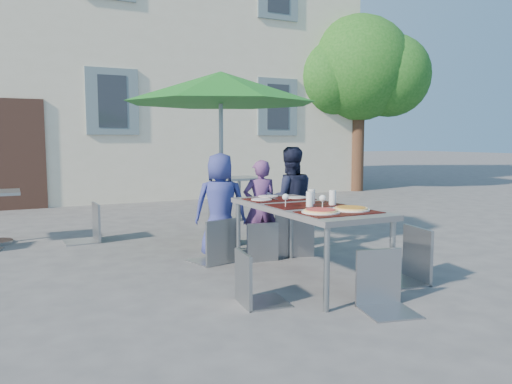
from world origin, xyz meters
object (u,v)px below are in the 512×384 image
chair_0 (216,213)px  chair_3 (254,246)px  bg_chair_r_1 (294,183)px  pizza_near_left (321,211)px  chair_4 (409,221)px  child_1 (260,207)px  bg_chair_l_1 (221,192)px  child_2 (290,200)px  dining_table (306,211)px  bg_chair_r_0 (88,199)px  pizza_near_right (351,209)px  child_0 (221,205)px  patio_umbrella (221,89)px  chair_5 (385,245)px  chair_2 (293,204)px  cafe_table_1 (239,191)px  chair_1 (260,218)px

chair_0 → chair_3: (-0.25, -1.47, -0.06)m
bg_chair_r_1 → pizza_near_left: bearing=-117.8°
chair_3 → chair_4: chair_4 is taller
child_1 → bg_chair_l_1: size_ratio=1.33×
child_2 → bg_chair_r_1: bearing=-105.0°
dining_table → bg_chair_r_0: bg_chair_r_0 is taller
pizza_near_right → chair_0: 1.70m
child_0 → bg_chair_l_1: child_0 is taller
child_2 → patio_umbrella: 1.72m
dining_table → chair_5: bearing=-83.1°
pizza_near_right → child_2: 1.65m
chair_5 → bg_chair_r_1: bearing=67.9°
chair_3 → pizza_near_left: bearing=-6.1°
pizza_near_right → patio_umbrella: patio_umbrella is taller
chair_4 → bg_chair_l_1: 4.24m
child_2 → chair_2: bearing=95.2°
pizza_near_right → patio_umbrella: bearing=96.0°
chair_4 → chair_3: bearing=177.9°
pizza_near_left → chair_0: bearing=103.6°
chair_0 → chair_5: (0.66, -2.05, -0.03)m
child_1 → chair_5: (-0.00, -2.27, -0.04)m
chair_5 → cafe_table_1: (0.90, 4.86, -0.04)m
pizza_near_left → child_2: bearing=68.8°
dining_table → cafe_table_1: size_ratio=2.51×
pizza_near_left → bg_chair_r_0: (-1.50, 3.44, -0.18)m
child_1 → chair_1: (-0.16, -0.31, -0.08)m
chair_1 → bg_chair_r_1: 3.35m
chair_4 → bg_chair_r_1: (1.13, 4.10, 0.01)m
dining_table → chair_0: 1.17m
bg_chair_l_1 → bg_chair_r_1: bg_chair_r_1 is taller
chair_3 → chair_4: bearing=-2.1°
pizza_near_left → child_0: child_0 is taller
pizza_near_left → chair_0: size_ratio=0.35×
child_0 → chair_2: size_ratio=1.17×
chair_0 → bg_chair_r_0: 2.21m
dining_table → cafe_table_1: dining_table is taller
chair_1 → chair_4: 1.70m
dining_table → chair_3: chair_3 is taller
pizza_near_right → patio_umbrella: (-0.26, 2.46, 1.27)m
chair_0 → chair_5: size_ratio=1.06×
pizza_near_left → bg_chair_l_1: size_ratio=0.39×
pizza_near_left → chair_5: bearing=-60.6°
child_2 → chair_2: size_ratio=1.23×
pizza_near_left → bg_chair_r_1: size_ratio=0.33×
child_1 → chair_4: bearing=127.3°
child_1 → patio_umbrella: size_ratio=0.46×
child_2 → patio_umbrella: size_ratio=0.52×
child_2 → chair_2: child_2 is taller
cafe_table_1 → chair_2: bearing=-101.5°
chair_1 → bg_chair_l_1: (0.65, 2.79, 0.01)m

